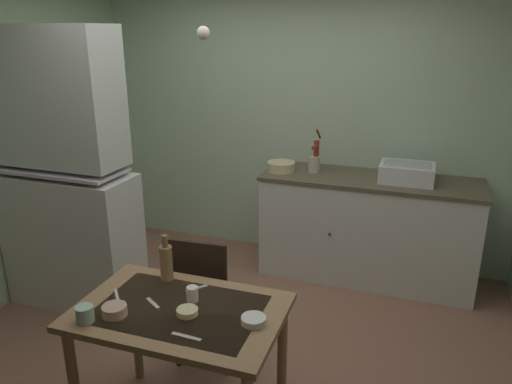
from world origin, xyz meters
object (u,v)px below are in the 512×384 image
at_px(hutch_cabinet, 66,183).
at_px(glass_bottle, 166,262).
at_px(teacup_cream, 192,294).
at_px(sink_basin, 407,172).
at_px(dining_table, 180,328).
at_px(chair_far_side, 206,297).
at_px(hand_pump, 316,153).
at_px(serving_bowl_wide, 187,312).
at_px(mixing_bowl_counter, 281,166).

distance_m(hutch_cabinet, glass_bottle, 1.43).
bearing_deg(teacup_cream, hutch_cabinet, 150.85).
relative_size(sink_basin, dining_table, 0.40).
height_order(hutch_cabinet, sink_basin, hutch_cabinet).
xyz_separation_m(chair_far_side, teacup_cream, (0.16, -0.49, 0.33)).
distance_m(hutch_cabinet, sink_basin, 2.75).
bearing_deg(hand_pump, sink_basin, -3.29).
xyz_separation_m(hand_pump, glass_bottle, (-0.42, -1.95, -0.22)).
xyz_separation_m(sink_basin, teacup_cream, (-0.96, -2.06, -0.20)).
relative_size(hutch_cabinet, teacup_cream, 26.93).
distance_m(serving_bowl_wide, teacup_cream, 0.13).
bearing_deg(hand_pump, chair_far_side, -101.76).
relative_size(chair_far_side, teacup_cream, 11.51).
distance_m(sink_basin, glass_bottle, 2.26).
height_order(dining_table, teacup_cream, teacup_cream).
height_order(sink_basin, hand_pump, hand_pump).
distance_m(mixing_bowl_counter, teacup_cream, 2.02).
distance_m(hutch_cabinet, teacup_cream, 1.72).
xyz_separation_m(sink_basin, glass_bottle, (-1.21, -1.90, -0.13)).
xyz_separation_m(mixing_bowl_counter, glass_bottle, (-0.12, -1.85, -0.09)).
height_order(dining_table, serving_bowl_wide, serving_bowl_wide).
relative_size(chair_far_side, serving_bowl_wide, 8.52).
distance_m(hutch_cabinet, mixing_bowl_counter, 1.81).
bearing_deg(sink_basin, hutch_cabinet, -153.39).
xyz_separation_m(mixing_bowl_counter, chair_far_side, (-0.04, -1.53, -0.49)).
bearing_deg(hand_pump, mixing_bowl_counter, -162.11).
bearing_deg(chair_far_side, teacup_cream, -71.26).
relative_size(hand_pump, mixing_bowl_counter, 1.56).
bearing_deg(sink_basin, chair_far_side, -125.49).
relative_size(mixing_bowl_counter, chair_far_side, 0.27).
xyz_separation_m(hand_pump, dining_table, (-0.20, -2.20, -0.45)).
height_order(serving_bowl_wide, glass_bottle, glass_bottle).
xyz_separation_m(serving_bowl_wide, teacup_cream, (-0.03, 0.13, 0.02)).
distance_m(chair_far_side, teacup_cream, 0.61).
relative_size(dining_table, chair_far_side, 1.17).
height_order(mixing_bowl_counter, glass_bottle, glass_bottle).
relative_size(hand_pump, serving_bowl_wide, 3.55).
height_order(hand_pump, mixing_bowl_counter, hand_pump).
bearing_deg(hutch_cabinet, serving_bowl_wide, -32.14).
bearing_deg(chair_far_side, glass_bottle, -103.83).
relative_size(sink_basin, hand_pump, 1.13).
xyz_separation_m(hand_pump, teacup_cream, (-0.17, -2.11, -0.29)).
xyz_separation_m(mixing_bowl_counter, teacup_cream, (0.12, -2.01, -0.16)).
distance_m(mixing_bowl_counter, dining_table, 2.13).
height_order(dining_table, chair_far_side, chair_far_side).
bearing_deg(serving_bowl_wide, glass_bottle, 134.13).
height_order(hutch_cabinet, hand_pump, hutch_cabinet).
bearing_deg(dining_table, mixing_bowl_counter, 92.50).
relative_size(hutch_cabinet, dining_table, 2.01).
height_order(chair_far_side, serving_bowl_wide, chair_far_side).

